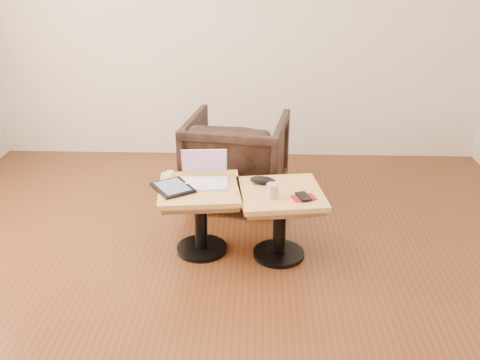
{
  "coord_description": "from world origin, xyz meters",
  "views": [
    {
      "loc": [
        0.2,
        -2.6,
        1.87
      ],
      "look_at": [
        0.09,
        0.46,
        0.51
      ],
      "focal_mm": 40.0,
      "sensor_mm": 36.0,
      "label": 1
    }
  ],
  "objects_px": {
    "side_table_right": "(280,208)",
    "striped_cup": "(272,191)",
    "laptop": "(204,176)",
    "armchair": "(237,158)",
    "side_table_left": "(200,203)"
  },
  "relations": [
    {
      "from": "side_table_left",
      "to": "armchair",
      "type": "distance_m",
      "value": 0.83
    },
    {
      "from": "laptop",
      "to": "armchair",
      "type": "height_order",
      "value": "armchair"
    },
    {
      "from": "striped_cup",
      "to": "side_table_left",
      "type": "bearing_deg",
      "value": 162.54
    },
    {
      "from": "side_table_left",
      "to": "armchair",
      "type": "bearing_deg",
      "value": 69.45
    },
    {
      "from": "armchair",
      "to": "striped_cup",
      "type": "bearing_deg",
      "value": 114.13
    },
    {
      "from": "side_table_left",
      "to": "laptop",
      "type": "relative_size",
      "value": 1.8
    },
    {
      "from": "side_table_left",
      "to": "side_table_right",
      "type": "xyz_separation_m",
      "value": [
        0.51,
        -0.05,
        0.0
      ]
    },
    {
      "from": "armchair",
      "to": "side_table_right",
      "type": "bearing_deg",
      "value": 119.11
    },
    {
      "from": "side_table_right",
      "to": "armchair",
      "type": "xyz_separation_m",
      "value": [
        -0.31,
        0.85,
        -0.01
      ]
    },
    {
      "from": "laptop",
      "to": "armchair",
      "type": "xyz_separation_m",
      "value": [
        0.18,
        0.73,
        -0.16
      ]
    },
    {
      "from": "side_table_left",
      "to": "side_table_right",
      "type": "bearing_deg",
      "value": -11.86
    },
    {
      "from": "laptop",
      "to": "striped_cup",
      "type": "bearing_deg",
      "value": -31.09
    },
    {
      "from": "side_table_left",
      "to": "striped_cup",
      "type": "relative_size",
      "value": 6.29
    },
    {
      "from": "side_table_right",
      "to": "striped_cup",
      "type": "bearing_deg",
      "value": -128.81
    },
    {
      "from": "side_table_left",
      "to": "armchair",
      "type": "relative_size",
      "value": 0.75
    }
  ]
}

